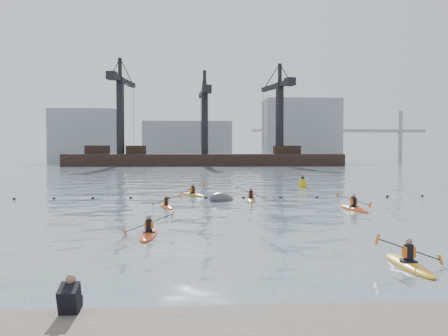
{
  "coord_description": "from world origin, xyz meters",
  "views": [
    {
      "loc": [
        -3.01,
        -15.39,
        3.75
      ],
      "look_at": [
        -1.25,
        11.73,
        2.8
      ],
      "focal_mm": 38.0,
      "sensor_mm": 36.0,
      "label": 1
    }
  ],
  "objects": [
    {
      "name": "float_line",
      "position": [
        -0.5,
        22.53,
        0.03
      ],
      "size": [
        33.24,
        0.73,
        0.24
      ],
      "color": "black",
      "rests_on": "ground"
    },
    {
      "name": "nav_buoy",
      "position": [
        8.4,
        33.41,
        0.44
      ],
      "size": [
        0.8,
        0.8,
        1.46
      ],
      "color": "gold",
      "rests_on": "ground"
    },
    {
      "name": "kayaker_5",
      "position": [
        -3.06,
        24.83,
        0.11
      ],
      "size": [
        2.47,
        3.42,
        1.26
      ],
      "rotation": [
        0.0,
        0.0,
        0.55
      ],
      "color": "gold",
      "rests_on": "ground"
    },
    {
      "name": "barge_pier",
      "position": [
        -0.22,
        110.0,
        1.89
      ],
      "size": [
        72.0,
        19.3,
        29.5
      ],
      "color": "black",
      "rests_on": "ground"
    },
    {
      "name": "ground",
      "position": [
        0.0,
        0.0,
        0.0
      ],
      "size": [
        400.0,
        400.0,
        0.0
      ],
      "primitive_type": "plane",
      "color": "#3D5059",
      "rests_on": "ground"
    },
    {
      "name": "kayaker_3",
      "position": [
        1.38,
        20.45,
        0.11
      ],
      "size": [
        2.41,
        3.54,
        1.33
      ],
      "rotation": [
        0.0,
        0.0,
        -0.13
      ],
      "color": "orange",
      "rests_on": "ground"
    },
    {
      "name": "kayaker_4",
      "position": [
        7.31,
        14.41,
        0.11
      ],
      "size": [
        2.47,
        3.68,
        1.3
      ],
      "rotation": [
        0.0,
        0.0,
        3.28
      ],
      "color": "#EB5016",
      "rests_on": "ground"
    },
    {
      "name": "kayaker_0",
      "position": [
        -4.99,
        5.65,
        0.1
      ],
      "size": [
        2.3,
        3.35,
        1.24
      ],
      "rotation": [
        0.0,
        0.0,
        -0.03
      ],
      "color": "#E54615",
      "rests_on": "ground"
    },
    {
      "name": "skyline",
      "position": [
        2.23,
        150.27,
        9.25
      ],
      "size": [
        141.0,
        28.0,
        22.0
      ],
      "color": "gray",
      "rests_on": "ground"
    },
    {
      "name": "kayaker_1",
      "position": [
        3.97,
        -0.54,
        0.1
      ],
      "size": [
        2.28,
        3.32,
        1.21
      ],
      "rotation": [
        0.0,
        0.0,
        -0.0
      ],
      "color": "yellow",
      "rests_on": "ground"
    },
    {
      "name": "kayaker_2",
      "position": [
        -4.85,
        16.48,
        0.09
      ],
      "size": [
        1.92,
        2.92,
        1.02
      ],
      "rotation": [
        0.0,
        0.0,
        0.3
      ],
      "color": "orange",
      "rests_on": "ground"
    },
    {
      "name": "mooring_buoy",
      "position": [
        -0.84,
        20.67,
        0.0
      ],
      "size": [
        2.85,
        2.83,
        1.67
      ],
      "primitive_type": "ellipsoid",
      "rotation": [
        0.0,
        0.21,
        0.77
      ],
      "color": "#3B3D40",
      "rests_on": "ground"
    }
  ]
}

